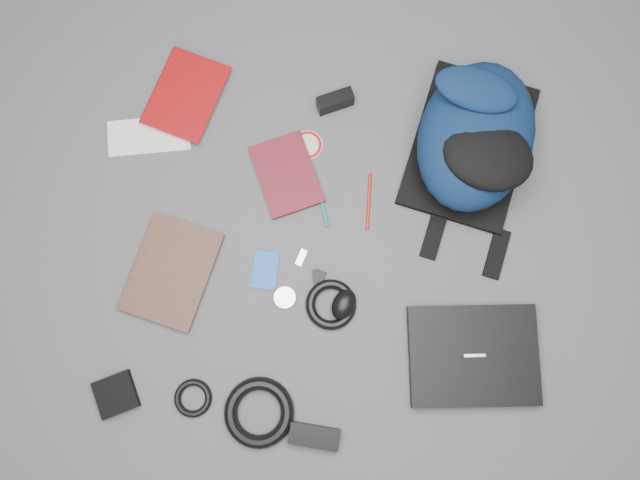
# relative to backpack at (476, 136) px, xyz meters

# --- Properties ---
(ground) EXTENTS (4.00, 4.00, 0.00)m
(ground) POSITION_rel_backpack_xyz_m (-0.38, -0.28, -0.09)
(ground) COLOR #4F4F51
(ground) RESTS_ON ground
(backpack) EXTENTS (0.41, 0.51, 0.19)m
(backpack) POSITION_rel_backpack_xyz_m (0.00, 0.00, 0.00)
(backpack) COLOR black
(backpack) RESTS_ON ground
(laptop) EXTENTS (0.34, 0.28, 0.03)m
(laptop) POSITION_rel_backpack_xyz_m (0.03, -0.55, -0.08)
(laptop) COLOR black
(laptop) RESTS_ON ground
(textbook_red) EXTENTS (0.24, 0.28, 0.03)m
(textbook_red) POSITION_rel_backpack_xyz_m (-0.85, 0.12, -0.08)
(textbook_red) COLOR maroon
(textbook_red) RESTS_ON ground
(comic_book) EXTENTS (0.26, 0.31, 0.02)m
(comic_book) POSITION_rel_backpack_xyz_m (-0.85, -0.36, -0.08)
(comic_book) COLOR #98470A
(comic_book) RESTS_ON ground
(envelope) EXTENTS (0.23, 0.13, 0.00)m
(envelope) POSITION_rel_backpack_xyz_m (-0.86, -0.02, -0.09)
(envelope) COLOR silver
(envelope) RESTS_ON ground
(dvd_case) EXTENTS (0.22, 0.25, 0.02)m
(dvd_case) POSITION_rel_backpack_xyz_m (-0.48, -0.11, -0.09)
(dvd_case) COLOR #480D14
(dvd_case) RESTS_ON ground
(compact_camera) EXTENTS (0.10, 0.07, 0.05)m
(compact_camera) POSITION_rel_backpack_xyz_m (-0.36, 0.10, -0.07)
(compact_camera) COLOR black
(compact_camera) RESTS_ON ground
(sticker_disc) EXTENTS (0.09, 0.09, 0.00)m
(sticker_disc) POSITION_rel_backpack_xyz_m (-0.43, -0.02, -0.09)
(sticker_disc) COLOR silver
(sticker_disc) RESTS_ON ground
(pen_teal) EXTENTS (0.05, 0.15, 0.01)m
(pen_teal) POSITION_rel_backpack_xyz_m (-0.38, -0.17, -0.09)
(pen_teal) COLOR #0D7C77
(pen_teal) RESTS_ON ground
(pen_red) EXTENTS (0.01, 0.15, 0.01)m
(pen_red) POSITION_rel_backpack_xyz_m (-0.26, -0.17, -0.09)
(pen_red) COLOR #A91A0D
(pen_red) RESTS_ON ground
(id_badge) EXTENTS (0.07, 0.10, 0.00)m
(id_badge) POSITION_rel_backpack_xyz_m (-0.52, -0.37, -0.09)
(id_badge) COLOR #184FB5
(id_badge) RESTS_ON ground
(usb_black) EXTENTS (0.03, 0.05, 0.01)m
(usb_black) POSITION_rel_backpack_xyz_m (-0.38, -0.38, -0.09)
(usb_black) COLOR black
(usb_black) RESTS_ON ground
(usb_silver) EXTENTS (0.03, 0.05, 0.01)m
(usb_silver) POSITION_rel_backpack_xyz_m (-0.42, -0.33, -0.09)
(usb_silver) COLOR silver
(usb_silver) RESTS_ON ground
(key_fob) EXTENTS (0.03, 0.04, 0.01)m
(key_fob) POSITION_rel_backpack_xyz_m (-0.37, -0.38, -0.09)
(key_fob) COLOR black
(key_fob) RESTS_ON ground
(mouse) EXTENTS (0.08, 0.10, 0.04)m
(mouse) POSITION_rel_backpack_xyz_m (-0.31, -0.44, -0.07)
(mouse) COLOR black
(mouse) RESTS_ON ground
(headphone_left) EXTENTS (0.06, 0.06, 0.01)m
(headphone_left) POSITION_rel_backpack_xyz_m (-0.72, -0.39, -0.09)
(headphone_left) COLOR #A4A4A6
(headphone_left) RESTS_ON ground
(headphone_right) EXTENTS (0.06, 0.06, 0.01)m
(headphone_right) POSITION_rel_backpack_xyz_m (-0.46, -0.43, -0.09)
(headphone_right) COLOR silver
(headphone_right) RESTS_ON ground
(cable_coil) EXTENTS (0.17, 0.17, 0.03)m
(cable_coil) POSITION_rel_backpack_xyz_m (-0.34, -0.45, -0.08)
(cable_coil) COLOR black
(cable_coil) RESTS_ON ground
(power_brick) EXTENTS (0.13, 0.06, 0.03)m
(power_brick) POSITION_rel_backpack_xyz_m (-0.36, -0.77, -0.08)
(power_brick) COLOR black
(power_brick) RESTS_ON ground
(power_cord_coil) EXTENTS (0.22, 0.22, 0.03)m
(power_cord_coil) POSITION_rel_backpack_xyz_m (-0.50, -0.72, -0.08)
(power_cord_coil) COLOR black
(power_cord_coil) RESTS_ON ground
(pouch) EXTENTS (0.13, 0.13, 0.02)m
(pouch) POSITION_rel_backpack_xyz_m (-0.86, -0.70, -0.08)
(pouch) COLOR black
(pouch) RESTS_ON ground
(earbud_coil) EXTENTS (0.12, 0.12, 0.02)m
(earbud_coil) POSITION_rel_backpack_xyz_m (-0.67, -0.70, -0.09)
(earbud_coil) COLOR black
(earbud_coil) RESTS_ON ground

